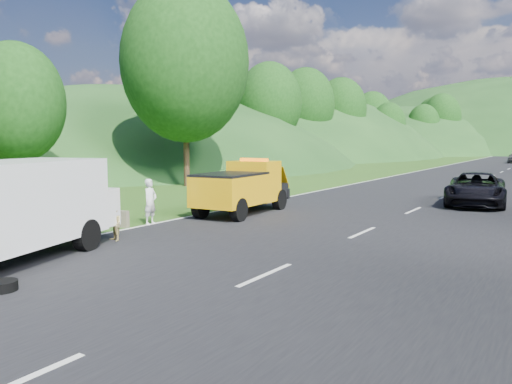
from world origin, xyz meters
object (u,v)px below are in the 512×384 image
Objects in this scene: woman at (151,225)px; spare_tire at (2,292)px; white_van at (5,207)px; tow_truck at (243,187)px; passing_suv at (475,205)px; suitcase at (123,219)px; child at (115,242)px.

woman is 2.75× the size of spare_tire.
tow_truck is at bearing 72.87° from white_van.
white_van is 2.83m from spare_tire.
spare_tire is at bearing -113.73° from passing_suv.
white_van is 1.41× the size of passing_suv.
white_van is (-0.19, -9.93, 0.31)m from tow_truck.
tow_truck is at bearing 70.57° from suitcase.
passing_suv is at bearing 53.92° from suitcase.
tow_truck is at bearing 105.12° from child.
tow_truck is 3.30× the size of woman.
white_van reaches higher than tow_truck.
passing_suv reaches higher than suitcase.
tow_truck reaches higher than child.
white_van is 6.23m from woman.
suitcase reaches higher than spare_tire.
suitcase is 0.97× the size of spare_tire.
tow_truck is 9.08× the size of spare_tire.
tow_truck reaches higher than passing_suv.
spare_tire is (2.05, -1.34, -1.41)m from white_van.
child is 2.49m from suitcase.
child is 16.44m from passing_suv.
tow_truck is at bearing -140.97° from passing_suv.
suitcase is (-0.43, -0.87, 0.29)m from woman.
tow_truck is 11.48m from spare_tire.
woman is (-1.08, 5.97, -1.41)m from white_van.
white_van is 12.83× the size of spare_tire.
spare_tire is 0.11× the size of passing_suv.
spare_tire is at bearing -61.06° from suitcase.
tow_truck reaches higher than spare_tire.
spare_tire is (3.56, -6.44, -0.29)m from suitcase.
spare_tire is at bearing -164.12° from woman.
tow_truck is 9.94m from white_van.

